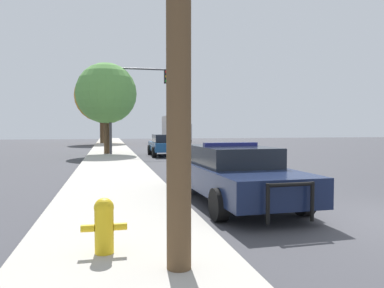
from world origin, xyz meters
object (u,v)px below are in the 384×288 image
Objects in this scene: police_car at (233,173)px; tree_sidewalk_far at (102,95)px; box_truck at (175,129)px; tree_sidewalk_mid at (106,93)px; traffic_light at (133,92)px; fire_hydrant at (104,224)px; car_background_midblock at (164,145)px.

tree_sidewalk_far reaches higher than police_car.
tree_sidewalk_mid is (-7.86, -18.61, 2.33)m from box_truck.
traffic_light is at bearing -82.65° from tree_sidewalk_far.
fire_hydrant is at bearing 80.22° from box_truck.
police_car is 4.62m from fire_hydrant.
car_background_midblock is at bearing -94.38° from police_car.
car_background_midblock is at bearing -19.99° from traffic_light.
car_background_midblock is (3.61, 18.75, 0.20)m from fire_hydrant.
police_car is 34.00m from tree_sidewalk_far.
box_truck is at bearing -100.06° from police_car.
police_car is 0.70× the size of box_truck.
traffic_light is at bearing 73.75° from box_truck.
fire_hydrant is at bearing -89.93° from tree_sidewalk_mid.
traffic_light is (-1.35, 15.97, 3.37)m from police_car.
fire_hydrant is 20.08m from tree_sidewalk_mid.
tree_sidewalk_far is at bearing -86.06° from police_car.
tree_sidewalk_mid is (-0.02, 19.77, 3.51)m from fire_hydrant.
traffic_light is at bearing -87.38° from police_car.
police_car is at bearing -79.37° from tree_sidewalk_mid.
tree_sidewalk_far is at bearing 97.35° from traffic_light.
tree_sidewalk_far reaches higher than traffic_light.
car_background_midblock is 19.26m from tree_sidewalk_far.
police_car is 0.65× the size of tree_sidewalk_far.
tree_sidewalk_far reaches higher than car_background_midblock.
box_truck is at bearing 77.83° from car_background_midblock.
box_truck is (7.84, 38.39, 1.17)m from fire_hydrant.
tree_sidewalk_mid is at bearing 169.16° from traffic_light.
fire_hydrant is at bearing 46.68° from police_car.
box_truck reaches higher than car_background_midblock.
traffic_light reaches higher than police_car.
police_car is at bearing -92.19° from car_background_midblock.
car_background_midblock is 20.12m from box_truck.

